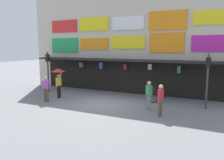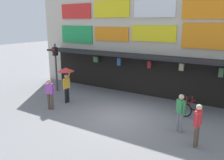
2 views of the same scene
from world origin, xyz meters
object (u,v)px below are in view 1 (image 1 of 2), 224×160
at_px(pedestrian_in_blue, 161,99).
at_px(pedestrian_in_white, 46,88).
at_px(pedestrian_in_yellow, 149,94).
at_px(pedestrian_with_umbrella, 58,75).
at_px(traffic_light_far, 208,72).
at_px(traffic_light_near, 48,65).
at_px(bicycle_parked, 157,95).

relative_size(pedestrian_in_blue, pedestrian_in_white, 1.00).
distance_m(pedestrian_in_yellow, pedestrian_with_umbrella, 6.69).
distance_m(traffic_light_far, pedestrian_in_white, 10.01).
relative_size(traffic_light_near, traffic_light_far, 1.00).
relative_size(pedestrian_in_blue, pedestrian_in_yellow, 1.00).
relative_size(traffic_light_near, pedestrian_in_white, 1.90).
relative_size(pedestrian_in_white, pedestrian_in_yellow, 1.00).
bearing_deg(pedestrian_with_umbrella, traffic_light_far, 8.88).
height_order(traffic_light_far, pedestrian_in_white, traffic_light_far).
height_order(pedestrian_in_blue, pedestrian_in_yellow, same).
distance_m(pedestrian_in_blue, pedestrian_in_white, 7.52).
xyz_separation_m(traffic_light_near, pedestrian_in_blue, (9.76, -2.65, -1.19)).
bearing_deg(traffic_light_far, pedestrian_in_blue, -127.29).
bearing_deg(pedestrian_with_umbrella, bicycle_parked, 17.02).
distance_m(pedestrian_in_white, pedestrian_with_umbrella, 1.46).
bearing_deg(pedestrian_with_umbrella, pedestrian_in_yellow, -2.67).
bearing_deg(bicycle_parked, pedestrian_with_umbrella, -162.98).
xyz_separation_m(traffic_light_far, pedestrian_with_umbrella, (-9.55, -1.49, -0.50)).
height_order(pedestrian_in_white, pedestrian_in_yellow, same).
distance_m(traffic_light_far, bicycle_parked, 3.52).
bearing_deg(pedestrian_in_yellow, pedestrian_in_white, -171.63).
bearing_deg(pedestrian_in_yellow, bicycle_parked, 92.66).
bearing_deg(pedestrian_in_yellow, pedestrian_in_blue, -44.81).
height_order(traffic_light_far, pedestrian_in_blue, traffic_light_far).
relative_size(pedestrian_in_yellow, pedestrian_with_umbrella, 0.81).
xyz_separation_m(bicycle_parked, pedestrian_with_umbrella, (-6.54, -2.00, 1.25)).
xyz_separation_m(pedestrian_in_white, pedestrian_with_umbrella, (-0.00, 1.29, 0.69)).
height_order(traffic_light_near, pedestrian_in_yellow, traffic_light_near).
height_order(traffic_light_near, bicycle_parked, traffic_light_near).
xyz_separation_m(pedestrian_in_white, pedestrian_in_yellow, (6.64, 0.98, 0.00)).
distance_m(bicycle_parked, pedestrian_in_white, 7.34).
bearing_deg(traffic_light_near, pedestrian_in_yellow, -11.33).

